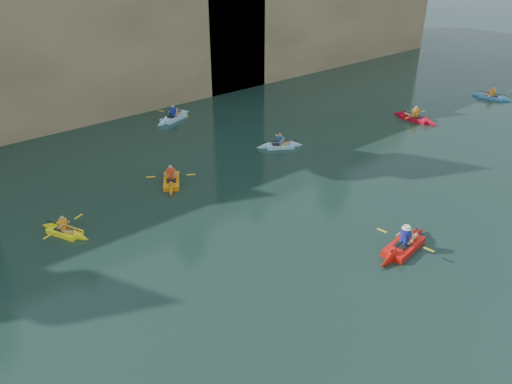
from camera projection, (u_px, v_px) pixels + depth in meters
ground at (358, 296)px, 16.85m from camera, size 160.00×160.00×0.00m
cliff at (30, 8)px, 34.42m from camera, size 70.00×16.00×12.00m
cliff_slab_center at (104, 24)px, 30.65m from camera, size 24.00×2.40×11.40m
cliff_slab_east at (328, 7)px, 42.23m from camera, size 26.00×2.40×9.84m
sea_cave_center at (21, 111)px, 28.78m from camera, size 3.50×1.00×3.20m
sea_cave_east at (218, 62)px, 36.32m from camera, size 5.00×1.00×4.50m
main_kayaker at (404, 246)px, 19.19m from camera, size 3.58×2.36×1.30m
kayaker_orange at (172, 180)px, 24.16m from camera, size 2.26×3.02×1.19m
kayaker_ltblue_near at (280, 145)px, 28.04m from camera, size 2.63×1.92×1.05m
kayaker_red_far at (415, 118)px, 31.96m from camera, size 2.33×3.23×1.18m
kayaker_yellow at (65, 231)px, 20.19m from camera, size 1.93×2.57×1.03m
kayaker_ltblue_mid at (174, 117)px, 32.07m from camera, size 3.32×2.32×1.24m
kayaker_blue_east at (491, 97)px, 36.03m from camera, size 2.02×2.97×1.03m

